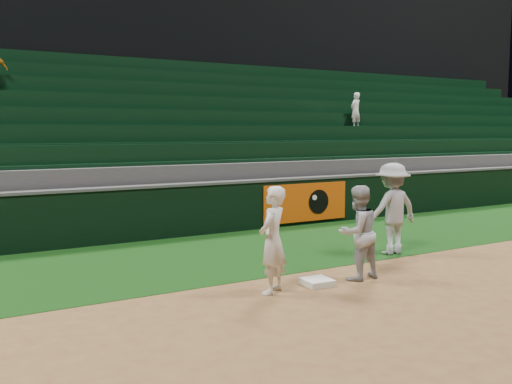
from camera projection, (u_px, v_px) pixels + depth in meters
ground at (334, 285)px, 9.22m from camera, size 70.00×70.00×0.00m
foul_grass at (244, 251)px, 11.79m from camera, size 36.00×4.20×0.01m
upper_deck at (72, 45)px, 23.52m from camera, size 40.00×12.00×12.00m
first_base at (317, 282)px, 9.19m from camera, size 0.48×0.48×0.10m
first_baseman at (273, 240)px, 8.66m from camera, size 0.72×0.67×1.65m
baserunner at (358, 233)px, 9.48m from camera, size 0.80×0.64×1.58m
base_coach at (392, 209)px, 11.41m from camera, size 1.21×0.72×1.83m
field_wall at (200, 208)px, 13.62m from camera, size 36.00×0.45×1.25m
stadium_seating at (144, 157)px, 16.72m from camera, size 36.00×5.95×4.85m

